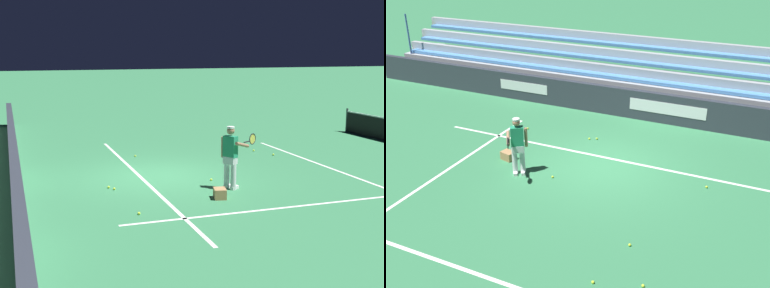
{
  "view_description": "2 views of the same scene",
  "coord_description": "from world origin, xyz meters",
  "views": [
    {
      "loc": [
        15.02,
        -4.13,
        3.77
      ],
      "look_at": [
        0.41,
        0.96,
        0.99
      ],
      "focal_mm": 50.0,
      "sensor_mm": 36.0,
      "label": 1
    },
    {
      "loc": [
        -4.27,
        11.15,
        6.37
      ],
      "look_at": [
        0.42,
        0.98,
        1.06
      ],
      "focal_mm": 42.0,
      "sensor_mm": 36.0,
      "label": 2
    }
  ],
  "objects": [
    {
      "name": "tennis_ball_on_baseline",
      "position": [
        -1.93,
        3.32,
        0.03
      ],
      "size": [
        0.07,
        0.07,
        0.07
      ],
      "primitive_type": "sphere",
      "color": "#CCE533",
      "rests_on": "ground"
    },
    {
      "name": "court_sideline_white",
      "position": [
        4.11,
        4.0,
        0.0
      ],
      "size": [
        0.1,
        12.0,
        0.01
      ],
      "primitive_type": "cube",
      "color": "white",
      "rests_on": "ground"
    },
    {
      "name": "tennis_ball_far_right",
      "position": [
        -3.03,
        0.04,
        0.03
      ],
      "size": [
        0.07,
        0.07,
        0.07
      ],
      "primitive_type": "sphere",
      "color": "#CCE533",
      "rests_on": "ground"
    },
    {
      "name": "court_baseline_white",
      "position": [
        0.0,
        -0.5,
        0.0
      ],
      "size": [
        12.0,
        0.1,
        0.01
      ],
      "primitive_type": "cube",
      "color": "white",
      "rests_on": "ground"
    },
    {
      "name": "tennis_ball_midcourt",
      "position": [
        -1.65,
        4.75,
        0.03
      ],
      "size": [
        0.07,
        0.07,
        0.07
      ],
      "primitive_type": "sphere",
      "color": "#CCE533",
      "rests_on": "ground"
    },
    {
      "name": "back_wall_sponsor_board",
      "position": [
        0.01,
        -4.03,
        0.55
      ],
      "size": [
        25.63,
        0.25,
        1.1
      ],
      "color": "#2D333D",
      "rests_on": "ground"
    },
    {
      "name": "tennis_ball_by_box",
      "position": [
        3.49,
        -1.4,
        0.03
      ],
      "size": [
        0.07,
        0.07,
        0.07
      ],
      "primitive_type": "sphere",
      "color": "#CCE533",
      "rests_on": "ground"
    },
    {
      "name": "court_service_line_white",
      "position": [
        0.0,
        5.5,
        0.0
      ],
      "size": [
        8.22,
        0.1,
        0.01
      ],
      "primitive_type": "cube",
      "color": "white",
      "rests_on": "ground"
    },
    {
      "name": "tennis_ball_far_left",
      "position": [
        1.16,
        -1.52,
        0.03
      ],
      "size": [
        0.07,
        0.07,
        0.07
      ],
      "primitive_type": "sphere",
      "color": "#CCE533",
      "rests_on": "ground"
    },
    {
      "name": "tennis_ball_toward_net",
      "position": [
        0.93,
        -1.63,
        0.03
      ],
      "size": [
        0.07,
        0.07,
        0.07
      ],
      "primitive_type": "sphere",
      "color": "#CCE533",
      "rests_on": "ground"
    },
    {
      "name": "ground_plane",
      "position": [
        0.0,
        0.0,
        0.0
      ],
      "size": [
        160.0,
        160.0,
        0.0
      ],
      "primitive_type": "plane",
      "color": "#337A4C"
    },
    {
      "name": "tennis_player",
      "position": [
        2.07,
        1.49,
        0.89
      ],
      "size": [
        0.57,
        1.06,
        1.71
      ],
      "color": "silver",
      "rests_on": "ground"
    },
    {
      "name": "tennis_ball_near_player",
      "position": [
        -2.59,
        4.43,
        0.03
      ],
      "size": [
        0.07,
        0.07,
        0.07
      ],
      "primitive_type": "sphere",
      "color": "#CCE533",
      "rests_on": "ground"
    },
    {
      "name": "ball_box_cardboard",
      "position": [
        2.85,
        0.86,
        0.13
      ],
      "size": [
        0.46,
        0.39,
        0.26
      ],
      "primitive_type": "cube",
      "rotation": [
        0.0,
        0.0,
        -0.24
      ],
      "color": "#A87F51",
      "rests_on": "ground"
    },
    {
      "name": "tennis_ball_stray_back",
      "position": [
        1.07,
        1.32,
        0.03
      ],
      "size": [
        0.07,
        0.07,
        0.07
      ],
      "primitive_type": "sphere",
      "color": "#CCE533",
      "rests_on": "ground"
    }
  ]
}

